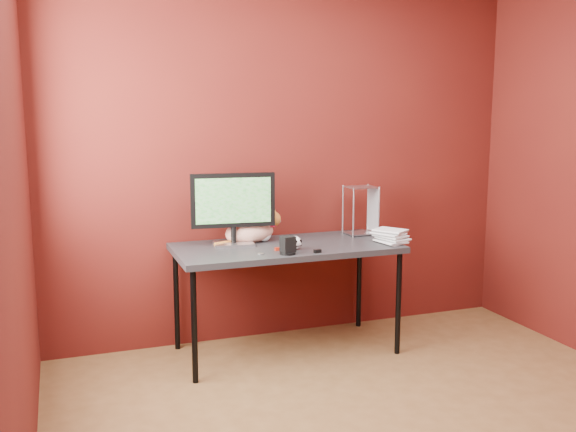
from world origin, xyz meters
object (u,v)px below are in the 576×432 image
object	(u,v)px
skull_mug	(295,243)
speaker	(288,246)
desk	(286,252)
cat	(251,231)
book_stack	(384,168)
monitor	(233,205)

from	to	relation	value
skull_mug	speaker	distance (m)	0.14
desk	skull_mug	xyz separation A→B (m)	(0.00, -0.15, 0.10)
cat	book_stack	xyz separation A→B (m)	(0.83, -0.36, 0.44)
monitor	speaker	bearing A→B (deg)	-50.11
cat	speaker	world-z (taller)	cat
book_stack	desk	bearing A→B (deg)	163.66
speaker	book_stack	bearing A→B (deg)	-5.76
monitor	skull_mug	size ratio (longest dim) A/B	5.77
monitor	desk	bearing A→B (deg)	-12.16
skull_mug	speaker	xyz separation A→B (m)	(-0.09, -0.11, 0.01)
speaker	skull_mug	bearing A→B (deg)	40.03
desk	monitor	xyz separation A→B (m)	(-0.34, 0.11, 0.32)
cat	skull_mug	bearing A→B (deg)	-55.11
book_stack	skull_mug	bearing A→B (deg)	176.90
monitor	cat	xyz separation A→B (m)	(0.14, 0.06, -0.19)
desk	cat	bearing A→B (deg)	138.38
desk	book_stack	world-z (taller)	book_stack
desk	cat	distance (m)	0.29
monitor	speaker	size ratio (longest dim) A/B	4.90
monitor	speaker	world-z (taller)	monitor
monitor	cat	bearing A→B (deg)	30.78
desk	skull_mug	distance (m)	0.18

